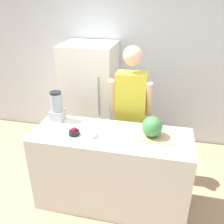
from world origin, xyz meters
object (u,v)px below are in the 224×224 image
object	(u,v)px
watermelon	(152,127)
person	(131,113)
refrigerator	(91,97)
blender	(57,107)
bowl_cherries	(74,132)
bowl_cream	(92,133)

from	to	relation	value
watermelon	person	bearing A→B (deg)	118.35
refrigerator	blender	world-z (taller)	refrigerator
bowl_cherries	blender	size ratio (longest dim) A/B	0.33
watermelon	bowl_cherries	size ratio (longest dim) A/B	1.83
person	watermelon	bearing A→B (deg)	-61.65
watermelon	bowl_cream	size ratio (longest dim) A/B	1.85
watermelon	bowl_cherries	xyz separation A→B (m)	(-0.81, -0.13, -0.09)
refrigerator	watermelon	bearing A→B (deg)	-49.34
watermelon	bowl_cream	distance (m)	0.63
person	blender	bearing A→B (deg)	-153.12
bowl_cherries	bowl_cream	distance (m)	0.19
refrigerator	watermelon	distance (m)	1.61
watermelon	bowl_cream	world-z (taller)	watermelon
person	bowl_cream	distance (m)	0.76
refrigerator	person	distance (m)	0.98
person	refrigerator	bearing A→B (deg)	138.72
bowl_cherries	bowl_cream	size ratio (longest dim) A/B	1.01
refrigerator	watermelon	world-z (taller)	refrigerator
refrigerator	bowl_cherries	distance (m)	1.37
watermelon	bowl_cream	bearing A→B (deg)	-168.26
bowl_cream	refrigerator	bearing A→B (deg)	107.53
refrigerator	bowl_cherries	bearing A→B (deg)	-80.27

